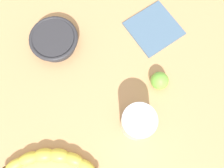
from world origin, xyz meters
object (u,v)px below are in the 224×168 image
ceramic_bowl (54,40)px  lime_fruit (160,81)px  smoothie_glass (138,122)px  banana (51,160)px

ceramic_bowl → lime_fruit: (13.73, 27.18, -0.17)cm
smoothie_glass → ceramic_bowl: smoothie_glass is taller
banana → smoothie_glass: size_ratio=2.54×
ceramic_bowl → lime_fruit: size_ratio=2.79×
smoothie_glass → lime_fruit: size_ratio=1.92×
smoothie_glass → ceramic_bowl: 31.50cm
banana → lime_fruit: 33.63cm
banana → lime_fruit: lime_fruit is taller
ceramic_bowl → lime_fruit: lime_fruit is taller
banana → ceramic_bowl: bearing=-87.0°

